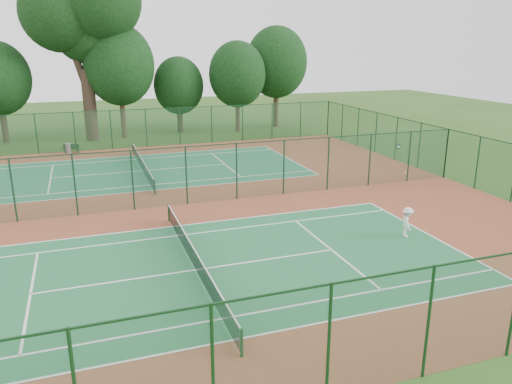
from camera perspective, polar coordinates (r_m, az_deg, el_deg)
ground at (r=29.66m, az=-10.74°, el=-1.67°), size 120.00×120.00×0.00m
red_pad at (r=29.66m, az=-10.74°, el=-1.66°), size 40.00×36.00×0.01m
court_near at (r=21.39m, az=-6.93°, el=-8.84°), size 23.77×10.97×0.01m
court_far at (r=38.25m, az=-12.85°, el=2.38°), size 23.77×10.97×0.01m
fence_north at (r=46.69m, az=-14.33°, el=7.01°), size 40.00×0.09×3.50m
fence_south at (r=13.00m, az=1.97°, el=-18.16°), size 40.00×0.09×3.50m
fence_east at (r=37.51m, az=20.91°, el=4.16°), size 0.09×36.00×3.50m
fence_divider at (r=29.16m, az=-10.92°, el=1.62°), size 40.00×0.09×3.50m
tennis_net_near at (r=21.17m, az=-6.98°, el=-7.55°), size 0.10×12.90×0.97m
tennis_net_far at (r=38.13m, az=-12.90°, el=3.15°), size 0.10×12.90×0.97m
player_near at (r=25.52m, az=16.89°, el=-3.32°), size 0.88×1.11×1.51m
trash_bin at (r=46.16m, az=-20.65°, el=4.68°), size 0.56×0.56×0.86m
bench at (r=46.14m, az=-20.33°, el=4.70°), size 1.37×0.63×0.81m
stray_ball_a at (r=29.51m, az=-9.89°, el=-1.62°), size 0.07×0.07×0.07m
stray_ball_b at (r=29.19m, az=-6.00°, el=-1.67°), size 0.07×0.07×0.07m
stray_ball_c at (r=28.53m, az=-18.91°, el=-2.94°), size 0.08×0.08×0.08m
big_tree at (r=51.40m, az=-19.24°, el=18.89°), size 10.99×8.04×16.88m
evergreen_row at (r=53.16m, az=-14.31°, el=6.21°), size 39.00×5.00×12.00m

